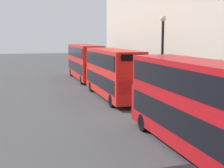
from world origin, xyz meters
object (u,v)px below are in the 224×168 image
Objects in this scene: bus_second_in_queue at (112,71)px; bus_third_in_queue at (85,61)px; pedestrian at (127,83)px; bus_leading at (199,103)px.

bus_third_in_queue reaches higher than bus_second_in_queue.
pedestrian is at bearing -75.59° from bus_third_in_queue.
bus_second_in_queue is 4.21m from pedestrian.
bus_leading reaches higher than pedestrian.
pedestrian is (2.44, 3.04, -1.61)m from bus_second_in_queue.
bus_leading is 1.01× the size of bus_third_in_queue.
bus_third_in_queue is at bearing 90.00° from bus_leading.
bus_third_in_queue is (0.00, 12.52, 0.04)m from bus_second_in_queue.
bus_third_in_queue is (0.00, 26.66, 0.03)m from bus_leading.
bus_leading is 6.65× the size of pedestrian.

